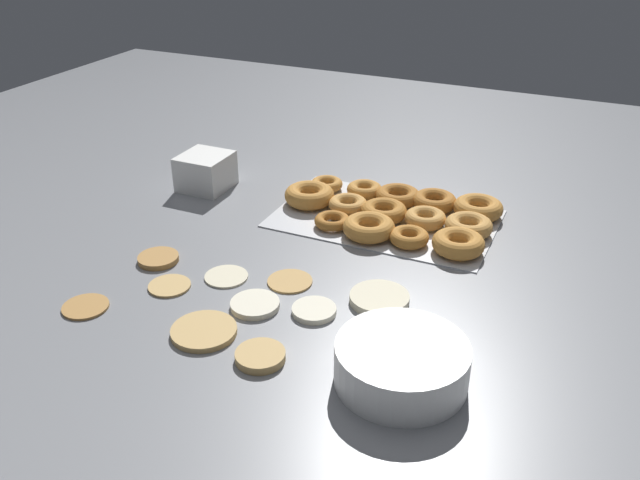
{
  "coord_description": "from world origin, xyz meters",
  "views": [
    {
      "loc": [
        -0.57,
        1.01,
        0.7
      ],
      "look_at": [
        -0.06,
        -0.1,
        0.04
      ],
      "focal_mm": 38.0,
      "sensor_mm": 36.0,
      "label": 1
    }
  ],
  "objects": [
    {
      "name": "ground_plane",
      "position": [
        0.0,
        0.0,
        0.0
      ],
      "size": [
        3.0,
        3.0,
        0.0
      ],
      "primitive_type": "plane",
      "color": "gray"
    },
    {
      "name": "pancake_0",
      "position": [
        0.25,
        0.25,
        0.0
      ],
      "size": [
        0.08,
        0.08,
        0.01
      ],
      "primitive_type": "cylinder",
      "color": "#B27F42",
      "rests_on": "ground_plane"
    },
    {
      "name": "pancake_1",
      "position": [
        -0.03,
        0.12,
        0.01
      ],
      "size": [
        0.09,
        0.09,
        0.01
      ],
      "primitive_type": "cylinder",
      "color": "silver",
      "rests_on": "ground_plane"
    },
    {
      "name": "pancake_2",
      "position": [
        -0.14,
        0.09,
        0.01
      ],
      "size": [
        0.08,
        0.08,
        0.01
      ],
      "primitive_type": "cylinder",
      "color": "silver",
      "rests_on": "ground_plane"
    },
    {
      "name": "pancake_3",
      "position": [
        0.23,
        0.06,
        0.01
      ],
      "size": [
        0.08,
        0.08,
        0.01
      ],
      "primitive_type": "cylinder",
      "color": "#B27F42",
      "rests_on": "ground_plane"
    },
    {
      "name": "pancake_4",
      "position": [
        0.15,
        0.13,
        0.0
      ],
      "size": [
        0.08,
        0.08,
        0.01
      ],
      "primitive_type": "cylinder",
      "color": "tan",
      "rests_on": "ground_plane"
    },
    {
      "name": "pancake_5",
      "position": [
        0.01,
        0.23,
        0.01
      ],
      "size": [
        0.11,
        0.11,
        0.01
      ],
      "primitive_type": "cylinder",
      "color": "tan",
      "rests_on": "ground_plane"
    },
    {
      "name": "pancake_6",
      "position": [
        -0.11,
        0.25,
        0.01
      ],
      "size": [
        0.08,
        0.08,
        0.01
      ],
      "primitive_type": "cylinder",
      "color": "tan",
      "rests_on": "ground_plane"
    },
    {
      "name": "pancake_7",
      "position": [
        0.07,
        0.05,
        0.0
      ],
      "size": [
        0.09,
        0.09,
        0.01
      ],
      "primitive_type": "cylinder",
      "color": "beige",
      "rests_on": "ground_plane"
    },
    {
      "name": "pancake_8",
      "position": [
        -0.23,
        0.01,
        0.01
      ],
      "size": [
        0.11,
        0.11,
        0.01
      ],
      "primitive_type": "cylinder",
      "color": "beige",
      "rests_on": "ground_plane"
    },
    {
      "name": "pancake_9",
      "position": [
        -0.05,
        0.02,
        0.0
      ],
      "size": [
        0.09,
        0.09,
        0.01
      ],
      "primitive_type": "cylinder",
      "color": "tan",
      "rests_on": "ground_plane"
    },
    {
      "name": "donut_tray",
      "position": [
        -0.15,
        -0.32,
        0.02
      ],
      "size": [
        0.5,
        0.31,
        0.05
      ],
      "color": "silver",
      "rests_on": "ground_plane"
    },
    {
      "name": "batter_bowl",
      "position": [
        -0.34,
        0.21,
        0.03
      ],
      "size": [
        0.21,
        0.21,
        0.07
      ],
      "color": "white",
      "rests_on": "ground_plane"
    },
    {
      "name": "container_stack",
      "position": [
        0.34,
        -0.3,
        0.04
      ],
      "size": [
        0.12,
        0.12,
        0.09
      ],
      "color": "white",
      "rests_on": "ground_plane"
    }
  ]
}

